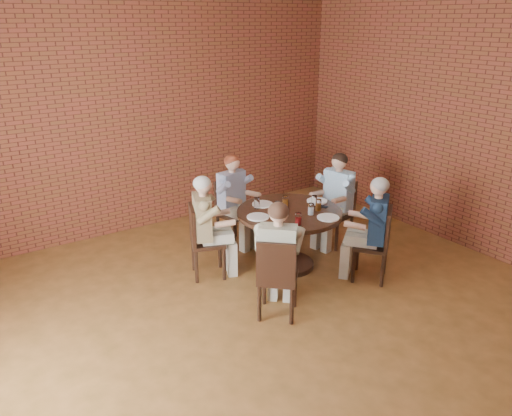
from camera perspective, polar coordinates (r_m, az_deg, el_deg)
floor at (r=5.03m, az=4.28°, el=-14.74°), size 7.00×7.00×0.00m
wall_back at (r=7.25m, az=-13.04°, el=10.65°), size 7.00×0.00×7.00m
wall_right at (r=6.76m, az=27.11°, el=8.18°), size 0.00×7.00×7.00m
dining_table at (r=6.11m, az=3.81°, el=-2.23°), size 1.27×1.27×0.75m
chair_a at (r=6.89m, az=9.39°, el=-0.07°), size 0.47×0.47×0.90m
diner_a at (r=6.78m, az=9.08°, el=0.89°), size 0.69×0.60×1.27m
chair_b at (r=6.81m, az=-2.90°, el=-0.10°), size 0.45×0.45×0.89m
diner_b at (r=6.71m, az=-2.49°, el=0.83°), size 0.58×0.67×1.25m
chair_c at (r=5.93m, az=-6.25°, el=-3.49°), size 0.50×0.50×0.89m
diner_c at (r=5.89m, az=-5.59°, el=-2.21°), size 0.72×0.66×1.25m
chair_d at (r=5.09m, az=2.41°, el=-7.74°), size 0.55×0.55×0.90m
diner_d at (r=5.09m, az=2.54°, el=-5.96°), size 0.76×0.76×1.26m
chair_e at (r=5.99m, az=13.76°, el=-3.73°), size 0.55×0.55×0.90m
diner_e at (r=5.94m, az=13.16°, el=-2.43°), size 0.75×0.77×1.26m
plate_a at (r=6.36m, az=6.99°, el=0.81°), size 0.26×0.26×0.01m
plate_b at (r=6.21m, az=0.75°, el=0.45°), size 0.26×0.26×0.01m
plate_c at (r=5.81m, az=0.22°, el=-1.03°), size 0.26×0.26×0.01m
plate_d at (r=5.85m, az=8.24°, el=-1.09°), size 0.26×0.26×0.01m
glass_a at (r=6.17m, az=6.68°, el=0.79°), size 0.07×0.07×0.14m
glass_b at (r=6.13m, az=3.37°, el=0.78°), size 0.07×0.07×0.14m
glass_c at (r=6.06m, az=0.11°, el=0.57°), size 0.07×0.07×0.14m
glass_d at (r=5.94m, az=2.48°, el=0.11°), size 0.07×0.07×0.14m
glass_e at (r=5.81m, az=3.11°, el=-0.38°), size 0.07×0.07×0.14m
glass_f at (r=5.61m, az=4.85°, el=-1.25°), size 0.07×0.07×0.14m
glass_g at (r=5.91m, az=6.30°, el=-0.12°), size 0.07×0.07×0.14m
glass_h at (r=6.05m, az=7.15°, el=0.35°), size 0.07×0.07×0.14m
smartphone at (r=6.19m, az=7.58°, el=0.19°), size 0.11×0.15×0.01m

